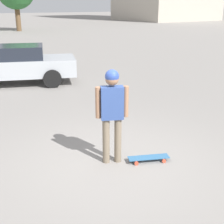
{
  "coord_description": "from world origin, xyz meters",
  "views": [
    {
      "loc": [
        -4.56,
        2.8,
        2.86
      ],
      "look_at": [
        0.0,
        0.0,
        1.01
      ],
      "focal_mm": 50.0,
      "sensor_mm": 36.0,
      "label": 1
    }
  ],
  "objects": [
    {
      "name": "person",
      "position": [
        0.0,
        0.0,
        1.11
      ],
      "size": [
        0.35,
        0.56,
        1.79
      ],
      "rotation": [
        0.0,
        0.0,
        -1.98
      ],
      "color": "#7A6B56",
      "rests_on": "ground_plane"
    },
    {
      "name": "skateboard",
      "position": [
        -0.36,
        -0.61,
        0.07
      ],
      "size": [
        0.48,
        0.81,
        0.09
      ],
      "rotation": [
        0.0,
        0.0,
        1.19
      ],
      "color": "#336693",
      "rests_on": "ground_plane"
    },
    {
      "name": "car_parked_near",
      "position": [
        7.22,
        -0.08,
        0.75
      ],
      "size": [
        3.18,
        4.97,
        1.43
      ],
      "rotation": [
        0.0,
        0.0,
        1.23
      ],
      "color": "#ADB2B7",
      "rests_on": "ground_plane"
    },
    {
      "name": "ground_plane",
      "position": [
        0.0,
        0.0,
        0.0
      ],
      "size": [
        220.0,
        220.0,
        0.0
      ],
      "primitive_type": "plane",
      "color": "gray"
    }
  ]
}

